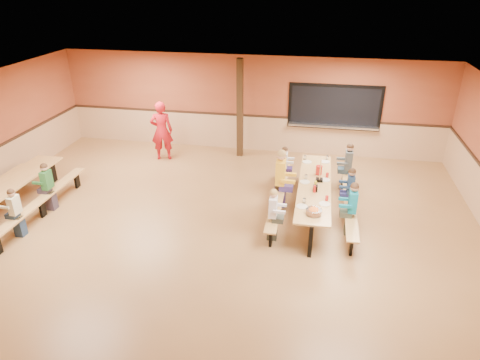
# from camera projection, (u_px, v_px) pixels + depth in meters

# --- Properties ---
(ground) EXTENTS (12.00, 12.00, 0.00)m
(ground) POSITION_uv_depth(u_px,v_px,m) (212.00, 230.00, 9.60)
(ground) COLOR olive
(ground) RESTS_ON ground
(room_envelope) EXTENTS (12.04, 10.04, 3.02)m
(room_envelope) POSITION_uv_depth(u_px,v_px,m) (212.00, 203.00, 9.30)
(room_envelope) COLOR #9A4B2C
(room_envelope) RESTS_ON ground
(kitchen_pass_through) EXTENTS (2.78, 0.28, 1.38)m
(kitchen_pass_through) POSITION_uv_depth(u_px,v_px,m) (334.00, 109.00, 12.90)
(kitchen_pass_through) COLOR black
(kitchen_pass_through) RESTS_ON ground
(structural_post) EXTENTS (0.18, 0.18, 3.00)m
(structural_post) POSITION_uv_depth(u_px,v_px,m) (240.00, 109.00, 12.86)
(structural_post) COLOR black
(structural_post) RESTS_ON ground
(cafeteria_table_main) EXTENTS (1.91, 3.70, 0.74)m
(cafeteria_table_main) POSITION_uv_depth(u_px,v_px,m) (314.00, 193.00, 10.06)
(cafeteria_table_main) COLOR tan
(cafeteria_table_main) RESTS_ON ground
(cafeteria_table_second) EXTENTS (1.91, 3.70, 0.74)m
(cafeteria_table_second) POSITION_uv_depth(u_px,v_px,m) (8.00, 193.00, 10.04)
(cafeteria_table_second) COLOR tan
(cafeteria_table_second) RESTS_ON ground
(seated_child_white_left) EXTENTS (0.35, 0.29, 1.17)m
(seated_child_white_left) POSITION_uv_depth(u_px,v_px,m) (273.00, 215.00, 9.04)
(seated_child_white_left) COLOR white
(seated_child_white_left) RESTS_ON ground
(seated_adult_yellow) EXTENTS (0.48, 0.39, 1.44)m
(seated_adult_yellow) POSITION_uv_depth(u_px,v_px,m) (280.00, 179.00, 10.31)
(seated_adult_yellow) COLOR yellow
(seated_adult_yellow) RESTS_ON ground
(seated_child_grey_left) EXTENTS (0.32, 0.27, 1.12)m
(seated_child_grey_left) POSITION_uv_depth(u_px,v_px,m) (284.00, 167.00, 11.32)
(seated_child_grey_left) COLOR silver
(seated_child_grey_left) RESTS_ON ground
(seated_child_teal_right) EXTENTS (0.38, 0.31, 1.23)m
(seated_child_teal_right) POSITION_uv_depth(u_px,v_px,m) (352.00, 209.00, 9.20)
(seated_child_teal_right) COLOR #0F7184
(seated_child_teal_right) RESTS_ON ground
(seated_child_navy_right) EXTENTS (0.35, 0.28, 1.16)m
(seated_child_navy_right) POSITION_uv_depth(u_px,v_px,m) (350.00, 192.00, 10.00)
(seated_child_navy_right) COLOR navy
(seated_child_navy_right) RESTS_ON ground
(seated_child_char_right) EXTENTS (0.39, 0.32, 1.25)m
(seated_child_char_right) POSITION_uv_depth(u_px,v_px,m) (348.00, 166.00, 11.20)
(seated_child_char_right) COLOR #464E50
(seated_child_char_right) RESTS_ON ground
(seated_child_green_sec) EXTENTS (0.36, 0.29, 1.19)m
(seated_child_green_sec) POSITION_uv_depth(u_px,v_px,m) (48.00, 187.00, 10.19)
(seated_child_green_sec) COLOR #27622D
(seated_child_green_sec) RESTS_ON ground
(seated_child_tan_sec) EXTENTS (0.33, 0.27, 1.12)m
(seated_child_tan_sec) POSITION_uv_depth(u_px,v_px,m) (16.00, 213.00, 9.16)
(seated_child_tan_sec) COLOR beige
(seated_child_tan_sec) RESTS_ON ground
(standing_woman) EXTENTS (0.75, 0.59, 1.81)m
(standing_woman) POSITION_uv_depth(u_px,v_px,m) (162.00, 131.00, 12.88)
(standing_woman) COLOR red
(standing_woman) RESTS_ON ground
(punch_pitcher) EXTENTS (0.16, 0.16, 0.22)m
(punch_pitcher) POSITION_uv_depth(u_px,v_px,m) (319.00, 170.00, 10.45)
(punch_pitcher) COLOR red
(punch_pitcher) RESTS_ON cafeteria_table_main
(chip_bowl) EXTENTS (0.32, 0.32, 0.15)m
(chip_bowl) POSITION_uv_depth(u_px,v_px,m) (314.00, 211.00, 8.71)
(chip_bowl) COLOR orange
(chip_bowl) RESTS_ON cafeteria_table_main
(napkin_dispenser) EXTENTS (0.10, 0.14, 0.13)m
(napkin_dispenser) POSITION_uv_depth(u_px,v_px,m) (315.00, 188.00, 9.67)
(napkin_dispenser) COLOR black
(napkin_dispenser) RESTS_ON cafeteria_table_main
(condiment_mustard) EXTENTS (0.06, 0.06, 0.17)m
(condiment_mustard) POSITION_uv_depth(u_px,v_px,m) (315.00, 184.00, 9.80)
(condiment_mustard) COLOR yellow
(condiment_mustard) RESTS_ON cafeteria_table_main
(condiment_ketchup) EXTENTS (0.06, 0.06, 0.17)m
(condiment_ketchup) POSITION_uv_depth(u_px,v_px,m) (315.00, 189.00, 9.60)
(condiment_ketchup) COLOR #B2140F
(condiment_ketchup) RESTS_ON cafeteria_table_main
(table_paddle) EXTENTS (0.16, 0.16, 0.56)m
(table_paddle) POSITION_uv_depth(u_px,v_px,m) (320.00, 176.00, 10.10)
(table_paddle) COLOR black
(table_paddle) RESTS_ON cafeteria_table_main
(place_settings) EXTENTS (0.65, 3.30, 0.11)m
(place_settings) POSITION_uv_depth(u_px,v_px,m) (315.00, 183.00, 9.95)
(place_settings) COLOR beige
(place_settings) RESTS_ON cafeteria_table_main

